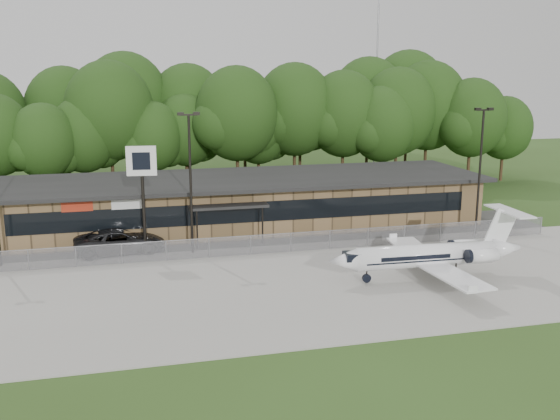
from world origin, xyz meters
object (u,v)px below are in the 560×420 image
object	(u,v)px
pole_sign	(142,173)
suv	(120,241)
business_jet	(432,256)
terminal	(241,201)

from	to	relation	value
pole_sign	suv	bearing A→B (deg)	153.44
business_jet	suv	world-z (taller)	business_jet
terminal	pole_sign	world-z (taller)	pole_sign
terminal	business_jet	bearing A→B (deg)	-61.73
business_jet	suv	xyz separation A→B (m)	(-19.23, 10.91, -0.67)
business_jet	pole_sign	distance (m)	20.50
business_jet	pole_sign	world-z (taller)	pole_sign
suv	pole_sign	size ratio (longest dim) A/B	0.82
terminal	business_jet	xyz separation A→B (m)	(9.10, -16.93, -0.60)
suv	pole_sign	xyz separation A→B (m)	(1.79, -1.13, 5.17)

